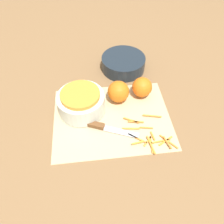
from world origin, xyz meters
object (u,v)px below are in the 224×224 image
orange_left (142,87)px  orange_right (118,92)px  bowl_speckled (81,102)px  bowl_dark (123,63)px  knife (97,125)px

orange_left → orange_right: bearing=-170.5°
bowl_speckled → orange_left: (0.24, 0.05, -0.00)m
bowl_dark → orange_right: bearing=-104.1°
bowl_speckled → orange_left: 0.24m
bowl_dark → orange_right: size_ratio=2.31×
orange_left → orange_right: (-0.10, -0.02, 0.00)m
knife → orange_left: 0.24m
bowl_speckled → orange_right: bowl_speckled is taller
bowl_dark → orange_left: bearing=-75.2°
bowl_speckled → orange_left: size_ratio=2.20×
bowl_speckled → bowl_dark: bearing=50.2°
orange_left → orange_right: 0.10m
bowl_dark → knife: bearing=-114.2°
bowl_dark → orange_left: (0.05, -0.18, 0.02)m
knife → orange_left: orange_left is taller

